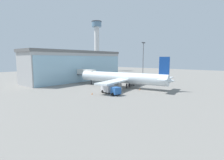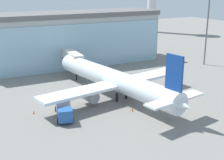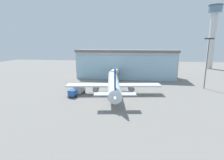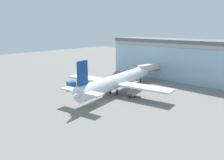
# 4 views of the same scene
# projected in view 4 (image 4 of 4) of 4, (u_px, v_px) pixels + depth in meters

# --- Properties ---
(ground) EXTENTS (240.00, 240.00, 0.00)m
(ground) POSITION_uv_depth(u_px,v_px,m) (105.00, 101.00, 54.22)
(ground) COLOR gray
(terminal_building) EXTENTS (49.08, 14.39, 13.93)m
(terminal_building) POSITION_uv_depth(u_px,v_px,m) (176.00, 59.00, 79.04)
(terminal_building) COLOR #AEAEAE
(terminal_building) RESTS_ON ground
(jet_bridge) EXTENTS (3.15, 13.37, 5.80)m
(jet_bridge) POSITION_uv_depth(u_px,v_px,m) (152.00, 68.00, 75.38)
(jet_bridge) COLOR silver
(jet_bridge) RESTS_ON ground
(airplane) EXTENTS (32.16, 36.82, 10.86)m
(airplane) POSITION_uv_depth(u_px,v_px,m) (118.00, 81.00, 60.75)
(airplane) COLOR white
(airplane) RESTS_ON ground
(catering_truck) EXTENTS (4.02, 7.62, 2.65)m
(catering_truck) POSITION_uv_depth(u_px,v_px,m) (80.00, 83.00, 66.21)
(catering_truck) COLOR #2659A5
(catering_truck) RESTS_ON ground
(baggage_cart) EXTENTS (3.22, 2.68, 1.50)m
(baggage_cart) POSITION_uv_depth(u_px,v_px,m) (130.00, 94.00, 58.24)
(baggage_cart) COLOR slate
(baggage_cart) RESTS_ON ground
(safety_cone_nose) EXTENTS (0.36, 0.36, 0.55)m
(safety_cone_nose) POSITION_uv_depth(u_px,v_px,m) (96.00, 97.00, 56.63)
(safety_cone_nose) COLOR orange
(safety_cone_nose) RESTS_ON ground
(safety_cone_wingtip) EXTENTS (0.36, 0.36, 0.55)m
(safety_cone_wingtip) POSITION_uv_depth(u_px,v_px,m) (80.00, 83.00, 71.56)
(safety_cone_wingtip) COLOR orange
(safety_cone_wingtip) RESTS_ON ground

